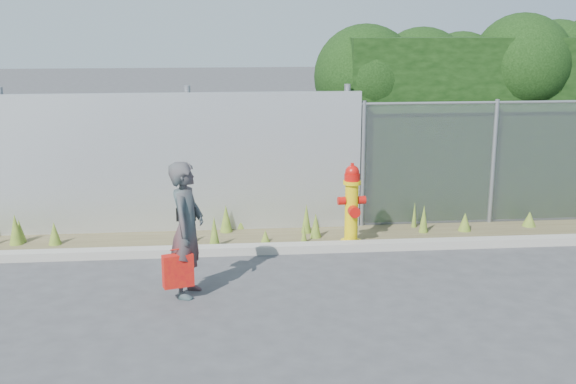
{
  "coord_description": "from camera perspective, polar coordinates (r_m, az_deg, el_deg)",
  "views": [
    {
      "loc": [
        -1.19,
        -8.12,
        3.35
      ],
      "look_at": [
        -0.3,
        1.4,
        1.0
      ],
      "focal_mm": 45.0,
      "sensor_mm": 36.0,
      "label": 1
    }
  ],
  "objects": [
    {
      "name": "woman",
      "position": [
        8.8,
        -7.99,
        -2.94
      ],
      "size": [
        0.54,
        0.69,
        1.67
      ],
      "primitive_type": "imported",
      "rotation": [
        0.0,
        0.0,
        1.32
      ],
      "color": "#0E5E5D",
      "rests_on": "ground"
    },
    {
      "name": "corrugated_fence",
      "position": [
        11.54,
        -15.51,
        2.07
      ],
      "size": [
        8.5,
        0.21,
        2.3
      ],
      "color": "#B8BCC0",
      "rests_on": "ground"
    },
    {
      "name": "ground",
      "position": [
        8.87,
        2.81,
        -8.41
      ],
      "size": [
        80.0,
        80.0,
        0.0
      ],
      "primitive_type": "plane",
      "color": "#393A3C",
      "rests_on": "ground"
    },
    {
      "name": "hedge",
      "position": [
        13.37,
        18.91,
        7.19
      ],
      "size": [
        7.82,
        2.03,
        3.56
      ],
      "color": "black",
      "rests_on": "ground"
    },
    {
      "name": "fire_hydrant",
      "position": [
        10.73,
        5.05,
        -1.07
      ],
      "size": [
        0.42,
        0.37,
        1.25
      ],
      "rotation": [
        0.0,
        0.0,
        0.08
      ],
      "color": "#DBBB0B",
      "rests_on": "ground"
    },
    {
      "name": "weed_strip",
      "position": [
        11.14,
        -0.01,
        -3.01
      ],
      "size": [
        16.0,
        1.35,
        0.54
      ],
      "color": "brown",
      "rests_on": "ground"
    },
    {
      "name": "red_tote_bag",
      "position": [
        8.76,
        -8.69,
        -6.16
      ],
      "size": [
        0.36,
        0.13,
        0.48
      ],
      "rotation": [
        0.0,
        0.0,
        0.29
      ],
      "color": "#A60910"
    },
    {
      "name": "chainlink_fence",
      "position": [
        12.6,
        20.36,
        2.33
      ],
      "size": [
        6.5,
        0.07,
        2.05
      ],
      "color": "gray",
      "rests_on": "ground"
    },
    {
      "name": "curb",
      "position": [
        10.52,
        1.43,
        -4.42
      ],
      "size": [
        16.0,
        0.22,
        0.12
      ],
      "primitive_type": "cube",
      "color": "gray",
      "rests_on": "ground"
    },
    {
      "name": "black_shoulder_bag",
      "position": [
        8.92,
        -8.06,
        -1.76
      ],
      "size": [
        0.22,
        0.09,
        0.17
      ],
      "rotation": [
        0.0,
        0.0,
        -0.32
      ],
      "color": "black"
    }
  ]
}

